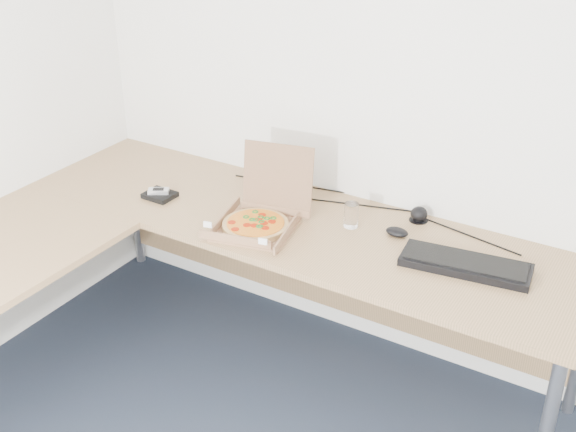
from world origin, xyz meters
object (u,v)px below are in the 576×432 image
Objects in this scene: pizza_box at (258,220)px; keyboard at (466,265)px; wallet at (160,195)px; desk at (170,250)px; drinking_glass at (351,215)px.

keyboard is (0.85, 0.14, -0.02)m from pizza_box.
desk is at bearing -43.88° from wallet.
pizza_box is 0.86m from keyboard.
keyboard reaches higher than desk.
desk is 6.94× the size of pizza_box.
drinking_glass is 0.22× the size of keyboard.
keyboard reaches higher than wallet.
pizza_box is 0.39m from drinking_glass.
pizza_box is at bearing -178.33° from keyboard.
drinking_glass is 0.89m from wallet.
drinking_glass is at bearing 42.30° from desk.
keyboard is 1.40m from wallet.
pizza_box is 2.69× the size of wallet.
pizza_box is at bearing 51.78° from desk.
pizza_box reaches higher than desk.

